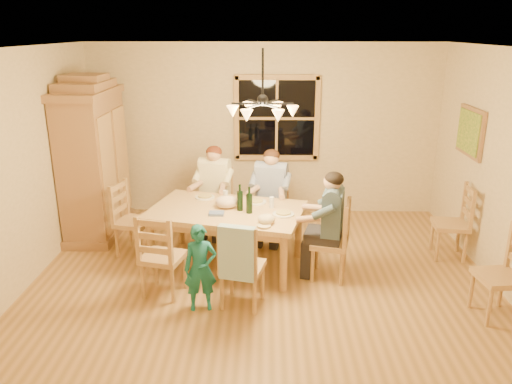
{
  "coord_description": "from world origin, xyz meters",
  "views": [
    {
      "loc": [
        0.05,
        -5.31,
        2.89
      ],
      "look_at": [
        -0.07,
        0.1,
        1.11
      ],
      "focal_mm": 35.0,
      "sensor_mm": 36.0,
      "label": 1
    }
  ],
  "objects_px": {
    "chair_end_left": "(135,233)",
    "child": "(200,268)",
    "armoire": "(94,163)",
    "chair_near_left": "(164,269)",
    "chair_spare_front": "(497,290)",
    "dining_table": "(226,216)",
    "adult_plaid_man": "(271,185)",
    "wine_bottle_a": "(240,197)",
    "wine_bottle_b": "(249,200)",
    "chandelier": "(263,109)",
    "adult_woman": "(214,180)",
    "chair_end_right": "(329,254)",
    "chair_far_right": "(271,221)",
    "chair_spare_back": "(449,235)",
    "chair_far_left": "(215,215)",
    "adult_slate_man": "(331,212)",
    "chair_near_right": "(243,279)"
  },
  "relations": [
    {
      "from": "chair_end_left",
      "to": "child",
      "type": "height_order",
      "value": "chair_end_left"
    },
    {
      "from": "armoire",
      "to": "chair_near_left",
      "type": "height_order",
      "value": "armoire"
    },
    {
      "from": "armoire",
      "to": "chair_spare_front",
      "type": "distance_m",
      "value": 5.39
    },
    {
      "from": "dining_table",
      "to": "adult_plaid_man",
      "type": "relative_size",
      "value": 2.38
    },
    {
      "from": "wine_bottle_a",
      "to": "wine_bottle_b",
      "type": "bearing_deg",
      "value": -38.57
    },
    {
      "from": "adult_plaid_man",
      "to": "wine_bottle_b",
      "type": "height_order",
      "value": "adult_plaid_man"
    },
    {
      "from": "chandelier",
      "to": "chair_end_left",
      "type": "bearing_deg",
      "value": 155.13
    },
    {
      "from": "chair_near_left",
      "to": "adult_woman",
      "type": "distance_m",
      "value": 1.84
    },
    {
      "from": "chair_near_left",
      "to": "chair_end_right",
      "type": "height_order",
      "value": "same"
    },
    {
      "from": "dining_table",
      "to": "chair_far_right",
      "type": "xyz_separation_m",
      "value": [
        0.56,
        0.77,
        -0.36
      ]
    },
    {
      "from": "wine_bottle_b",
      "to": "adult_plaid_man",
      "type": "bearing_deg",
      "value": 73.34
    },
    {
      "from": "armoire",
      "to": "dining_table",
      "type": "distance_m",
      "value": 2.27
    },
    {
      "from": "chair_end_right",
      "to": "chair_spare_back",
      "type": "relative_size",
      "value": 1.0
    },
    {
      "from": "adult_woman",
      "to": "adult_plaid_man",
      "type": "distance_m",
      "value": 0.83
    },
    {
      "from": "armoire",
      "to": "chair_far_left",
      "type": "bearing_deg",
      "value": -2.79
    },
    {
      "from": "adult_woman",
      "to": "adult_slate_man",
      "type": "bearing_deg",
      "value": 153.43
    },
    {
      "from": "adult_woman",
      "to": "chair_spare_back",
      "type": "relative_size",
      "value": 0.88
    },
    {
      "from": "chair_near_left",
      "to": "dining_table",
      "type": "bearing_deg",
      "value": 62.1
    },
    {
      "from": "chair_end_right",
      "to": "chair_near_left",
      "type": "bearing_deg",
      "value": 116.57
    },
    {
      "from": "wine_bottle_a",
      "to": "chair_near_right",
      "type": "bearing_deg",
      "value": -85.6
    },
    {
      "from": "chair_far_right",
      "to": "adult_slate_man",
      "type": "height_order",
      "value": "adult_slate_man"
    },
    {
      "from": "chandelier",
      "to": "chair_far_right",
      "type": "height_order",
      "value": "chandelier"
    },
    {
      "from": "adult_plaid_man",
      "to": "chair_spare_back",
      "type": "xyz_separation_m",
      "value": [
        2.34,
        -0.46,
        -0.54
      ]
    },
    {
      "from": "chair_end_left",
      "to": "chandelier",
      "type": "bearing_deg",
      "value": 78.82
    },
    {
      "from": "adult_plaid_man",
      "to": "chair_spare_front",
      "type": "relative_size",
      "value": 0.88
    },
    {
      "from": "armoire",
      "to": "adult_slate_man",
      "type": "xyz_separation_m",
      "value": [
        3.23,
        -1.35,
        -0.22
      ]
    },
    {
      "from": "chair_end_left",
      "to": "chair_end_right",
      "type": "height_order",
      "value": "same"
    },
    {
      "from": "chair_far_right",
      "to": "chandelier",
      "type": "bearing_deg",
      "value": 98.66
    },
    {
      "from": "wine_bottle_b",
      "to": "chair_spare_back",
      "type": "xyz_separation_m",
      "value": [
        2.61,
        0.44,
        -0.62
      ]
    },
    {
      "from": "chair_near_right",
      "to": "wine_bottle_b",
      "type": "bearing_deg",
      "value": 100.5
    },
    {
      "from": "chair_near_left",
      "to": "chair_end_left",
      "type": "height_order",
      "value": "same"
    },
    {
      "from": "wine_bottle_a",
      "to": "adult_woman",
      "type": "bearing_deg",
      "value": 112.59
    },
    {
      "from": "chair_far_right",
      "to": "chair_end_left",
      "type": "relative_size",
      "value": 1.0
    },
    {
      "from": "chair_far_right",
      "to": "chair_spare_front",
      "type": "distance_m",
      "value": 3.02
    },
    {
      "from": "armoire",
      "to": "chair_end_right",
      "type": "height_order",
      "value": "armoire"
    },
    {
      "from": "chair_spare_front",
      "to": "chandelier",
      "type": "bearing_deg",
      "value": 68.11
    },
    {
      "from": "chair_far_left",
      "to": "chair_spare_back",
      "type": "bearing_deg",
      "value": -178.14
    },
    {
      "from": "armoire",
      "to": "chair_spare_front",
      "type": "relative_size",
      "value": 2.32
    },
    {
      "from": "chair_near_right",
      "to": "adult_slate_man",
      "type": "height_order",
      "value": "adult_slate_man"
    },
    {
      "from": "child",
      "to": "adult_woman",
      "type": "bearing_deg",
      "value": 81.97
    },
    {
      "from": "dining_table",
      "to": "chair_spare_back",
      "type": "xyz_separation_m",
      "value": [
        2.9,
        0.31,
        -0.36
      ]
    },
    {
      "from": "chair_end_right",
      "to": "chandelier",
      "type": "bearing_deg",
      "value": 116.18
    },
    {
      "from": "chair_end_right",
      "to": "child",
      "type": "xyz_separation_m",
      "value": [
        -1.45,
        -0.75,
        0.18
      ]
    },
    {
      "from": "chair_far_right",
      "to": "chair_end_left",
      "type": "bearing_deg",
      "value": 27.98
    },
    {
      "from": "chair_far_right",
      "to": "chair_spare_front",
      "type": "xyz_separation_m",
      "value": [
        2.34,
        -1.91,
        0.0
      ]
    },
    {
      "from": "adult_woman",
      "to": "child",
      "type": "height_order",
      "value": "adult_woman"
    },
    {
      "from": "dining_table",
      "to": "wine_bottle_b",
      "type": "relative_size",
      "value": 6.3
    },
    {
      "from": "adult_plaid_man",
      "to": "chair_near_left",
      "type": "bearing_deg",
      "value": 64.8
    },
    {
      "from": "chair_end_right",
      "to": "chair_far_left",
      "type": "bearing_deg",
      "value": 63.43
    },
    {
      "from": "chair_spare_front",
      "to": "chair_spare_back",
      "type": "bearing_deg",
      "value": -6.87
    }
  ]
}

